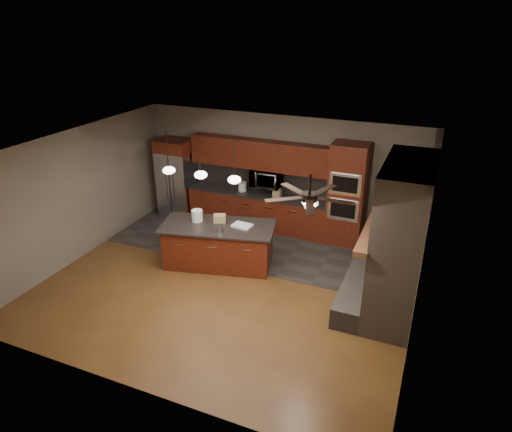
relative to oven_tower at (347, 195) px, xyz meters
The scene contains 22 objects.
ground 3.40m from the oven_tower, 122.27° to the right, with size 7.00×7.00×0.00m, color brown.
ceiling 3.57m from the oven_tower, 122.27° to the right, with size 7.00×6.00×0.02m, color white.
back_wall 1.74m from the oven_tower, 169.75° to the left, with size 7.00×0.02×2.80m, color slate.
right_wall 3.25m from the oven_tower, 56.24° to the right, with size 0.02×6.00×2.80m, color slate.
left_wall 5.86m from the oven_tower, 152.62° to the right, with size 0.02×6.00×2.80m, color slate.
slate_tile_patch 2.26m from the oven_tower, 152.30° to the right, with size 7.00×2.40×0.01m, color #373432.
fireplace_column 2.66m from the oven_tower, 59.73° to the right, with size 1.30×2.10×2.80m.
back_cabinetry 2.20m from the oven_tower, behind, with size 3.59×0.64×2.20m.
oven_tower is the anchor object (origin of this frame).
microwave 1.98m from the oven_tower, behind, with size 0.73×0.41×0.50m, color silver.
refrigerator 4.42m from the oven_tower, behind, with size 0.87×0.75×2.03m.
kitchen_island 3.11m from the oven_tower, 137.42° to the right, with size 2.53×1.58×0.92m.
white_bucket 3.39m from the oven_tower, 143.52° to the right, with size 0.23×0.23×0.25m, color white.
paint_can 3.08m from the oven_tower, 132.84° to the right, with size 0.16×0.16×0.11m, color #9D9DA1.
paint_tray 2.58m from the oven_tower, 132.62° to the right, with size 0.39×0.28×0.04m, color white.
cardboard_box 2.95m from the oven_tower, 140.51° to the right, with size 0.25×0.18×0.16m, color tan.
counter_bucket 2.60m from the oven_tower, behind, with size 0.20×0.20×0.23m, color silver.
counter_box 1.67m from the oven_tower, behind, with size 0.19×0.15×0.21m, color #A38B54.
pendant_left 3.97m from the oven_tower, 149.26° to the right, with size 0.26×0.26×0.92m.
pendant_center 3.37m from the oven_tower, 142.53° to the right, with size 0.26×0.26×0.92m.
pendant_right 2.83m from the oven_tower, 132.87° to the right, with size 0.26×0.26×0.92m.
ceiling_fan 3.72m from the oven_tower, 88.36° to the right, with size 1.27×1.33×0.41m.
Camera 1 is at (3.49, -6.92, 4.98)m, focal length 32.00 mm.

